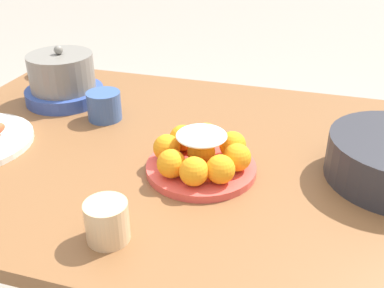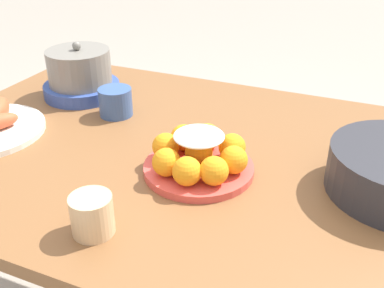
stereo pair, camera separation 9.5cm
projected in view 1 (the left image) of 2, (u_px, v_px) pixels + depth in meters
name	position (u px, v px, depth m)	size (l,w,h in m)	color
dining_table	(184.00, 186.00, 1.05)	(1.29, 0.87, 0.71)	brown
cake_plate	(201.00, 156.00, 0.91)	(0.23, 0.23, 0.09)	#E04C42
sauce_bowl	(47.00, 71.00, 1.43)	(0.10, 0.10, 0.03)	silver
cup_near	(107.00, 221.00, 0.73)	(0.07, 0.07, 0.07)	#DBB27F
cup_far	(104.00, 106.00, 1.13)	(0.09, 0.09, 0.07)	#38568E
warming_pot	(63.00, 80.00, 1.23)	(0.21, 0.21, 0.16)	#334C99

